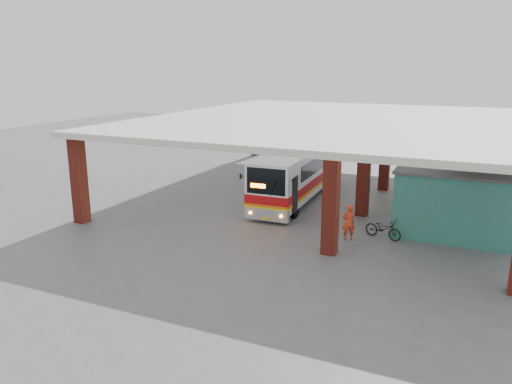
{
  "coord_description": "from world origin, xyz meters",
  "views": [
    {
      "loc": [
        8.35,
        -22.14,
        7.71
      ],
      "look_at": [
        -1.74,
        0.0,
        1.45
      ],
      "focal_mm": 35.0,
      "sensor_mm": 36.0,
      "label": 1
    }
  ],
  "objects_px": {
    "coach_bus": "(299,172)",
    "pedestrian": "(349,222)",
    "red_chair": "(405,189)",
    "motorcycle": "(383,229)"
  },
  "relations": [
    {
      "from": "motorcycle",
      "to": "pedestrian",
      "type": "xyz_separation_m",
      "value": [
        -1.41,
        -0.83,
        0.36
      ]
    },
    {
      "from": "red_chair",
      "to": "pedestrian",
      "type": "bearing_deg",
      "value": -76.6
    },
    {
      "from": "pedestrian",
      "to": "red_chair",
      "type": "distance_m",
      "value": 9.47
    },
    {
      "from": "motorcycle",
      "to": "red_chair",
      "type": "xyz_separation_m",
      "value": [
        -0.31,
        8.56,
        -0.1
      ]
    },
    {
      "from": "coach_bus",
      "to": "motorcycle",
      "type": "relative_size",
      "value": 6.27
    },
    {
      "from": "coach_bus",
      "to": "red_chair",
      "type": "relative_size",
      "value": 14.12
    },
    {
      "from": "pedestrian",
      "to": "coach_bus",
      "type": "bearing_deg",
      "value": -77.99
    },
    {
      "from": "motorcycle",
      "to": "coach_bus",
      "type": "bearing_deg",
      "value": 66.7
    },
    {
      "from": "coach_bus",
      "to": "pedestrian",
      "type": "bearing_deg",
      "value": -54.81
    },
    {
      "from": "pedestrian",
      "to": "red_chair",
      "type": "xyz_separation_m",
      "value": [
        1.09,
        9.39,
        -0.46
      ]
    }
  ]
}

